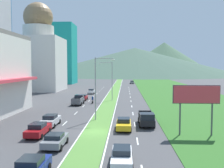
{
  "coord_description": "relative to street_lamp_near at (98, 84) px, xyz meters",
  "views": [
    {
      "loc": [
        3.74,
        -30.98,
        8.21
      ],
      "look_at": [
        -0.88,
        54.93,
        2.42
      ],
      "focal_mm": 40.1,
      "sensor_mm": 36.0,
      "label": 1
    }
  ],
  "objects": [
    {
      "name": "car_7",
      "position": [
        4.02,
        -17.78,
        -4.82
      ],
      "size": [
        1.85,
        4.59,
        1.48
      ],
      "rotation": [
        0.0,
        0.0,
        -1.57
      ],
      "color": "silver",
      "rests_on": "ground_plane"
    },
    {
      "name": "lane_dash_left_5",
      "position": [
        -4.53,
        13.82,
        -5.58
      ],
      "size": [
        0.16,
        2.8,
        0.01
      ],
      "primitive_type": "cube",
      "color": "silver",
      "rests_on": "ground_plane"
    },
    {
      "name": "hill_far_center",
      "position": [
        14.44,
        236.47,
        9.06
      ],
      "size": [
        218.23,
        218.23,
        29.28
      ],
      "primitive_type": "cone",
      "color": "#3D5647",
      "rests_on": "ground_plane"
    },
    {
      "name": "lane_dash_left_2",
      "position": [
        -4.53,
        -10.87,
        -5.58
      ],
      "size": [
        0.16,
        2.8,
        0.01
      ],
      "primitive_type": "cube",
      "color": "silver",
      "rests_on": "ground_plane"
    },
    {
      "name": "car_4",
      "position": [
        4.09,
        -5.89,
        -4.8
      ],
      "size": [
        2.02,
        4.27,
        1.54
      ],
      "rotation": [
        0.0,
        0.0,
        -1.57
      ],
      "color": "yellow",
      "rests_on": "ground_plane"
    },
    {
      "name": "lane_dash_left_7",
      "position": [
        -4.53,
        30.28,
        -5.58
      ],
      "size": [
        0.16,
        2.8,
        0.01
      ],
      "primitive_type": "cube",
      "color": "silver",
      "rests_on": "ground_plane"
    },
    {
      "name": "lane_dash_right_6",
      "position": [
        5.67,
        22.05,
        -5.58
      ],
      "size": [
        0.16,
        2.8,
        0.01
      ],
      "primitive_type": "cube",
      "color": "silver",
      "rests_on": "ground_plane"
    },
    {
      "name": "street_lamp_mid",
      "position": [
        0.67,
        22.76,
        -0.07
      ],
      "size": [
        3.41,
        0.38,
        9.53
      ],
      "color": "#99999E",
      "rests_on": "ground_plane"
    },
    {
      "name": "lane_dash_left_9",
      "position": [
        -4.53,
        46.73,
        -5.58
      ],
      "size": [
        0.16,
        2.8,
        0.01
      ],
      "primitive_type": "cube",
      "color": "silver",
      "rests_on": "ground_plane"
    },
    {
      "name": "lane_dash_right_8",
      "position": [
        5.67,
        38.51,
        -5.58
      ],
      "size": [
        0.16,
        2.8,
        0.01
      ],
      "primitive_type": "cube",
      "color": "silver",
      "rests_on": "ground_plane"
    },
    {
      "name": "grass_median",
      "position": [
        0.57,
        52.67,
        -5.55
      ],
      "size": [
        3.2,
        240.0,
        0.06
      ],
      "primitive_type": "cube",
      "color": "#518438",
      "rests_on": "ground_plane"
    },
    {
      "name": "edge_line_median_left",
      "position": [
        -1.18,
        52.67,
        -5.58
      ],
      "size": [
        0.16,
        240.0,
        0.01
      ],
      "primitive_type": "cube",
      "color": "silver",
      "rests_on": "ground_plane"
    },
    {
      "name": "lane_dash_left_8",
      "position": [
        -4.53,
        38.51,
        -5.58
      ],
      "size": [
        0.16,
        2.8,
        0.01
      ],
      "primitive_type": "cube",
      "color": "silver",
      "rests_on": "ground_plane"
    },
    {
      "name": "car_1",
      "position": [
        7.61,
        86.39,
        -4.81
      ],
      "size": [
        1.98,
        4.53,
        1.52
      ],
      "rotation": [
        0.0,
        0.0,
        -1.57
      ],
      "color": "slate",
      "rests_on": "ground_plane"
    },
    {
      "name": "hill_far_right",
      "position": [
        52.82,
        280.33,
        14.09
      ],
      "size": [
        121.48,
        121.48,
        39.33
      ],
      "primitive_type": "cone",
      "color": "#47664C",
      "rests_on": "ground_plane"
    },
    {
      "name": "car_0",
      "position": [
        -2.65,
        -20.58,
        -4.78
      ],
      "size": [
        2.03,
        4.14,
        1.57
      ],
      "rotation": [
        0.0,
        0.0,
        1.57
      ],
      "color": "navy",
      "rests_on": "ground_plane"
    },
    {
      "name": "car_5",
      "position": [
        -6.11,
        -9.37,
        -4.79
      ],
      "size": [
        2.0,
        4.75,
        1.57
      ],
      "rotation": [
        0.0,
        0.0,
        1.57
      ],
      "color": "maroon",
      "rests_on": "ground_plane"
    },
    {
      "name": "lane_dash_left_11",
      "position": [
        -4.53,
        63.19,
        -5.58
      ],
      "size": [
        0.16,
        2.8,
        0.01
      ],
      "primitive_type": "cube",
      "color": "silver",
      "rests_on": "ground_plane"
    },
    {
      "name": "hill_far_left",
      "position": [
        -95.61,
        276.08,
        5.63
      ],
      "size": [
        152.87,
        152.87,
        22.43
      ],
      "primitive_type": "cone",
      "color": "#47664C",
      "rests_on": "ground_plane"
    },
    {
      "name": "grass_verge_right",
      "position": [
        21.17,
        52.67,
        -5.55
      ],
      "size": [
        24.0,
        240.0,
        0.06
      ],
      "primitive_type": "cube",
      "color": "#2D6023",
      "rests_on": "ground_plane"
    },
    {
      "name": "lane_dash_right_9",
      "position": [
        5.67,
        46.73,
        -5.58
      ],
      "size": [
        0.16,
        2.8,
        0.01
      ],
      "primitive_type": "cube",
      "color": "silver",
      "rests_on": "ground_plane"
    },
    {
      "name": "lane_dash_right_5",
      "position": [
        5.67,
        13.82,
        -5.58
      ],
      "size": [
        0.16,
        2.8,
        0.01
      ],
      "primitive_type": "cube",
      "color": "silver",
      "rests_on": "ground_plane"
    },
    {
      "name": "edge_line_median_right",
      "position": [
        2.32,
        52.67,
        -5.58
      ],
      "size": [
        0.16,
        240.0,
        0.01
      ],
      "primitive_type": "cube",
      "color": "silver",
      "rests_on": "ground_plane"
    },
    {
      "name": "pickup_truck_1",
      "position": [
        7.27,
        -3.45,
        -4.6
      ],
      "size": [
        2.18,
        5.4,
        2.0
      ],
      "rotation": [
        0.0,
        0.0,
        -1.57
      ],
      "color": "black",
      "rests_on": "ground_plane"
    },
    {
      "name": "lane_dash_right_7",
      "position": [
        5.67,
        30.28,
        -5.58
      ],
      "size": [
        0.16,
        2.8,
        0.01
      ],
      "primitive_type": "cube",
      "color": "silver",
      "rests_on": "ground_plane"
    },
    {
      "name": "lane_dash_left_6",
      "position": [
        -4.53,
        22.05,
        -5.58
      ],
      "size": [
        0.16,
        2.8,
        0.01
      ],
      "primitive_type": "cube",
      "color": "silver",
      "rests_on": "ground_plane"
    },
    {
      "name": "pickup_truck_0",
      "position": [
        -6.1,
        16.15,
        -4.6
      ],
      "size": [
        2.18,
        5.4,
        2.0
      ],
      "rotation": [
        0.0,
        0.0,
        1.57
      ],
      "color": "#515459",
      "rests_on": "ground_plane"
    },
    {
      "name": "domed_building",
      "position": [
        -26.15,
        48.61,
        7.17
      ],
      "size": [
        16.19,
        16.19,
        30.69
      ],
      "color": "silver",
      "rests_on": "ground_plane"
    },
    {
      "name": "lane_dash_right_11",
      "position": [
        5.67,
        63.19,
        -5.58
      ],
      "size": [
        0.16,
        2.8,
        0.01
      ],
      "primitive_type": "cube",
      "color": "silver",
      "rests_on": "ground_plane"
    },
    {
      "name": "lane_dash_right_3",
      "position": [
        5.67,
        -2.64,
        -5.58
      ],
      "size": [
        0.16,
        2.8,
        0.01
      ],
      "primitive_type": "cube",
      "color": "silver",
      "rests_on": "ground_plane"
    },
    {
      "name": "lane_dash_left_3",
      "position": [
        -4.53,
        -2.64,
        -5.58
      ],
      "size": [
        0.16,
        2.8,
        0.01
      ],
      "primitive_type": "cube",
      "color": "silver",
      "rests_on": "ground_plane"
    },
    {
      "name": "motorcycle_rider",
      "position": [
        -3.12,
        17.59,
        -4.84
      ],
      "size": [
        0.36,
        2.0,
        1.8
      ],
      "rotation": [
        0.0,
        0.0,
        1.57
      ],
      "color": "black",
      "rests_on": "ground_plane"
    },
    {
      "name": "car_6",
      "position": [
        -6.16,
        -4.21,
        -4.77
      ],
      "size": [
        1.98,
        4.57,
        1.59
      ],
      "rotation": [
        0.0,
        0.0,
        1.57
      ],
      "color": "#B2B2B7",
      "rests_on": "ground_plane"
    },
    {
      "name": "car_2",
      "position": [
        -6.25,
        23.02,
        -4.83
      ],
      "size": [
        2.01,
        4.21,
        1.43
      ],
      "rotation": [
        0.0,
        0.0,
        1.57
      ],
      "color": "maroon",
      "rests_on": "ground_plane"
    },
    {
      "name": "lane_dash_left_4",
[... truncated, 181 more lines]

